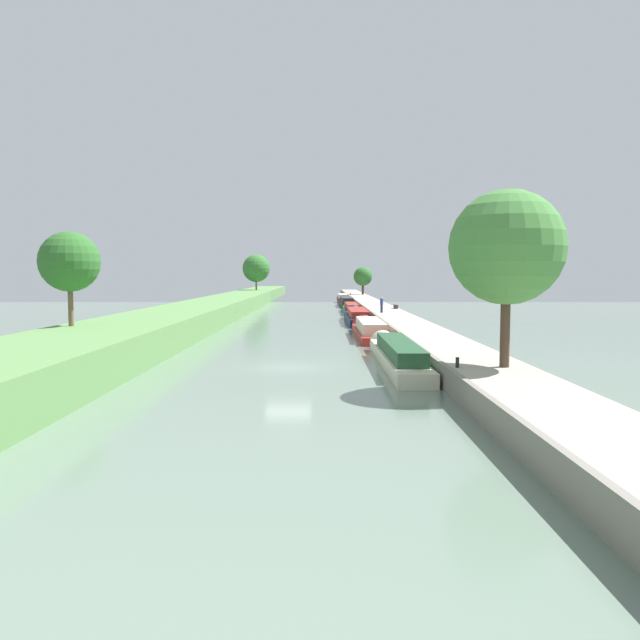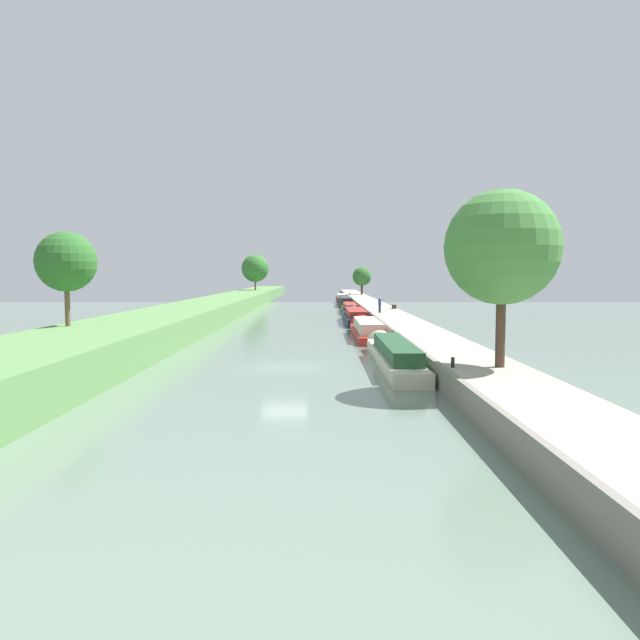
# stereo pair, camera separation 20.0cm
# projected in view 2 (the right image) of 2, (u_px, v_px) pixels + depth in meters

# --- Properties ---
(ground_plane) EXTENTS (160.00, 160.00, 0.00)m
(ground_plane) POSITION_uv_depth(u_px,v_px,m) (286.00, 368.00, 33.96)
(ground_plane) COLOR slate
(left_grassy_bank) EXTENTS (6.96, 260.00, 2.00)m
(left_grassy_bank) POSITION_uv_depth(u_px,v_px,m) (87.00, 349.00, 33.91)
(left_grassy_bank) COLOR #5B894C
(left_grassy_bank) RESTS_ON ground_plane
(right_towpath) EXTENTS (3.73, 260.00, 1.06)m
(right_towpath) POSITION_uv_depth(u_px,v_px,m) (455.00, 358.00, 33.90)
(right_towpath) COLOR #A89E8E
(right_towpath) RESTS_ON ground_plane
(stone_quay) EXTENTS (0.25, 260.00, 1.11)m
(stone_quay) POSITION_uv_depth(u_px,v_px,m) (419.00, 358.00, 33.90)
(stone_quay) COLOR gray
(stone_quay) RESTS_ON ground_plane
(narrowboat_cream) EXTENTS (1.85, 15.94, 1.98)m
(narrowboat_cream) POSITION_uv_depth(u_px,v_px,m) (394.00, 354.00, 35.08)
(narrowboat_cream) COLOR beige
(narrowboat_cream) RESTS_ON ground_plane
(narrowboat_red) EXTENTS (2.18, 14.37, 2.19)m
(narrowboat_red) POSITION_uv_depth(u_px,v_px,m) (368.00, 329.00, 51.07)
(narrowboat_red) COLOR maroon
(narrowboat_red) RESTS_ON ground_plane
(narrowboat_navy) EXTENTS (2.20, 15.84, 2.11)m
(narrowboat_navy) POSITION_uv_depth(u_px,v_px,m) (356.00, 316.00, 66.45)
(narrowboat_navy) COLOR #141E42
(narrowboat_navy) RESTS_ON ground_plane
(narrowboat_green) EXTENTS (1.83, 15.76, 1.88)m
(narrowboat_green) POSITION_uv_depth(u_px,v_px,m) (351.00, 309.00, 82.20)
(narrowboat_green) COLOR #1E6033
(narrowboat_green) RESTS_ON ground_plane
(narrowboat_black) EXTENTS (2.02, 15.20, 2.12)m
(narrowboat_black) POSITION_uv_depth(u_px,v_px,m) (347.00, 302.00, 99.54)
(narrowboat_black) COLOR black
(narrowboat_black) RESTS_ON ground_plane
(narrowboat_maroon) EXTENTS (1.82, 12.76, 1.98)m
(narrowboat_maroon) POSITION_uv_depth(u_px,v_px,m) (343.00, 299.00, 114.75)
(narrowboat_maroon) COLOR maroon
(narrowboat_maroon) RESTS_ON ground_plane
(tree_rightbank_near) EXTENTS (4.99, 4.99, 7.72)m
(tree_rightbank_near) POSITION_uv_depth(u_px,v_px,m) (504.00, 248.00, 26.67)
(tree_rightbank_near) COLOR #4C3828
(tree_rightbank_near) RESTS_ON right_towpath
(tree_rightbank_midnear) EXTENTS (3.71, 3.71, 5.47)m
(tree_rightbank_midnear) POSITION_uv_depth(u_px,v_px,m) (363.00, 277.00, 122.97)
(tree_rightbank_midnear) COLOR #4C3828
(tree_rightbank_midnear) RESTS_ON right_towpath
(tree_leftbank_downstream) EXTENTS (3.60, 3.60, 5.66)m
(tree_leftbank_downstream) POSITION_uv_depth(u_px,v_px,m) (68.00, 262.00, 36.95)
(tree_leftbank_downstream) COLOR brown
(tree_leftbank_downstream) RESTS_ON left_grassy_bank
(tree_leftbank_upstream) EXTENTS (5.42, 5.42, 6.99)m
(tree_leftbank_upstream) POSITION_uv_depth(u_px,v_px,m) (257.00, 268.00, 122.42)
(tree_leftbank_upstream) COLOR brown
(tree_leftbank_upstream) RESTS_ON left_grassy_bank
(person_walking) EXTENTS (0.34, 0.34, 1.66)m
(person_walking) POSITION_uv_depth(u_px,v_px,m) (381.00, 304.00, 65.29)
(person_walking) COLOR #282D42
(person_walking) RESTS_ON right_towpath
(mooring_bollard_near) EXTENTS (0.16, 0.16, 0.45)m
(mooring_bollard_near) POSITION_uv_depth(u_px,v_px,m) (454.00, 362.00, 26.89)
(mooring_bollard_near) COLOR black
(mooring_bollard_near) RESTS_ON right_towpath
(mooring_bollard_far) EXTENTS (0.16, 0.16, 0.45)m
(mooring_bollard_far) POSITION_uv_depth(u_px,v_px,m) (351.00, 294.00, 120.43)
(mooring_bollard_far) COLOR black
(mooring_bollard_far) RESTS_ON right_towpath
(park_bench) EXTENTS (0.44, 1.50, 0.47)m
(park_bench) POSITION_uv_depth(u_px,v_px,m) (395.00, 306.00, 73.06)
(park_bench) COLOR #333338
(park_bench) RESTS_ON right_towpath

